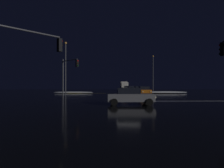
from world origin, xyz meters
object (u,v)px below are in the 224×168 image
at_px(sedan_red, 128,88).
at_px(traffic_signal_sw, 27,52).
at_px(streetlamp_left_near, 66,65).
at_px(sedan_orange, 144,91).
at_px(sedan_white, 131,89).
at_px(sedan_gray_crossing, 130,96).
at_px(sedan_blue, 132,89).
at_px(streetlamp_right_far, 153,71).
at_px(sedan_black, 139,90).
at_px(traffic_signal_nw, 69,70).
at_px(box_truck, 124,85).
at_px(sedan_green, 127,88).

relative_size(sedan_red, traffic_signal_sw, 0.73).
bearing_deg(streetlamp_left_near, sedan_orange, -9.88).
relative_size(sedan_white, traffic_signal_sw, 0.73).
xyz_separation_m(sedan_orange, sedan_red, (-0.35, 23.99, 0.00)).
bearing_deg(sedan_orange, sedan_gray_crossing, -105.28).
height_order(sedan_blue, streetlamp_right_far, streetlamp_right_far).
height_order(sedan_black, sedan_gray_crossing, same).
bearing_deg(sedan_gray_crossing, sedan_red, 84.25).
relative_size(sedan_black, streetlamp_right_far, 0.44).
xyz_separation_m(sedan_orange, traffic_signal_nw, (-12.41, -3.88, 3.29)).
height_order(box_truck, streetlamp_left_near, streetlamp_left_near).
bearing_deg(streetlamp_left_near, sedan_red, 57.07).
distance_m(sedan_white, streetlamp_left_near, 22.01).
height_order(sedan_white, box_truck, box_truck).
bearing_deg(traffic_signal_sw, streetlamp_left_near, 95.39).
relative_size(traffic_signal_sw, streetlamp_left_near, 0.60).
bearing_deg(streetlamp_right_far, sedan_white, 178.74).
bearing_deg(sedan_gray_crossing, sedan_white, 82.97).
height_order(sedan_gray_crossing, traffic_signal_nw, traffic_signal_nw).
xyz_separation_m(sedan_orange, sedan_white, (-0.11, 18.62, 0.00)).
bearing_deg(sedan_white, sedan_blue, -93.78).
height_order(sedan_green, streetlamp_left_near, streetlamp_left_near).
bearing_deg(traffic_signal_nw, streetlamp_right_far, 50.52).
height_order(sedan_orange, traffic_signal_nw, traffic_signal_nw).
bearing_deg(sedan_white, box_truck, 90.49).
relative_size(sedan_green, streetlamp_left_near, 0.44).
distance_m(sedan_orange, sedan_black, 5.93).
relative_size(sedan_red, sedan_green, 1.00).
xyz_separation_m(traffic_signal_sw, traffic_signal_nw, (-0.27, 16.29, -0.04)).
distance_m(sedan_orange, traffic_signal_sw, 23.77).
bearing_deg(sedan_blue, box_truck, 89.41).
bearing_deg(streetlamp_right_far, streetlamp_left_near, -141.74).
bearing_deg(sedan_white, sedan_orange, -89.66).
bearing_deg(sedan_gray_crossing, sedan_orange, 74.72).
bearing_deg(sedan_green, streetlamp_right_far, -61.94).
distance_m(sedan_gray_crossing, traffic_signal_nw, 14.95).
distance_m(sedan_blue, sedan_red, 11.82).
bearing_deg(traffic_signal_nw, sedan_gray_crossing, -56.59).
bearing_deg(sedan_green, sedan_red, -92.86).
xyz_separation_m(box_truck, sedan_gray_crossing, (-4.11, -53.76, -0.91)).
height_order(sedan_orange, sedan_gray_crossing, same).
bearing_deg(traffic_signal_nw, traffic_signal_sw, -89.05).
xyz_separation_m(sedan_red, sedan_gray_crossing, (-4.03, -40.04, 0.00)).
height_order(sedan_black, sedan_blue, same).
bearing_deg(box_truck, traffic_signal_sw, -101.59).
height_order(sedan_orange, streetlamp_left_near, streetlamp_left_near).
height_order(traffic_signal_sw, streetlamp_right_far, streetlamp_right_far).
bearing_deg(sedan_white, streetlamp_left_near, -131.28).
height_order(sedan_blue, traffic_signal_nw, traffic_signal_nw).
relative_size(sedan_red, streetlamp_right_far, 0.44).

